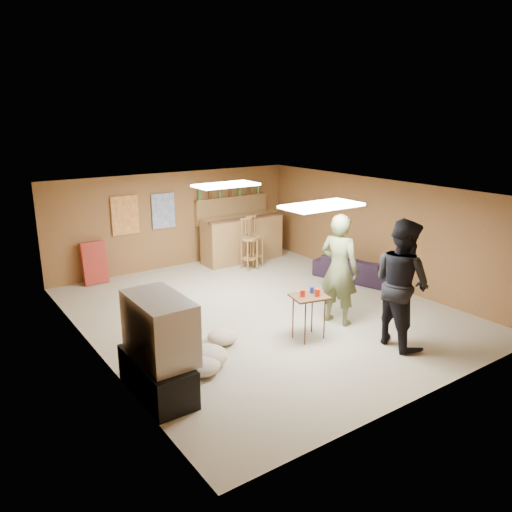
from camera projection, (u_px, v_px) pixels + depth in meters
ground at (262, 311)px, 9.11m from camera, size 7.00×7.00×0.00m
ceiling at (263, 191)px, 8.51m from camera, size 6.00×7.00×0.02m
wall_back at (175, 220)px, 11.57m from camera, size 6.00×0.02×2.20m
wall_front at (430, 317)px, 6.05m from camera, size 6.00×0.02×2.20m
wall_left at (93, 285)px, 7.16m from camera, size 0.02×7.00×2.20m
wall_right at (379, 231)px, 10.46m from camera, size 0.02×7.00×2.20m
tv_stand at (157, 376)px, 6.37m from camera, size 0.55×1.30×0.50m
dvd_box at (173, 378)px, 6.52m from camera, size 0.35×0.50×0.08m
tv_body at (160, 328)px, 6.23m from camera, size 0.60×1.10×0.80m
tv_screen at (182, 322)px, 6.40m from camera, size 0.02×0.95×0.65m
bar_counter at (242, 239)px, 12.11m from camera, size 2.00×0.60×1.10m
bar_lip at (248, 218)px, 11.77m from camera, size 2.10×0.12×0.05m
bar_shelf at (232, 197)px, 12.21m from camera, size 2.00×0.18×0.05m
bar_backing at (232, 209)px, 12.31m from camera, size 2.00×0.14×0.60m
poster_left at (125, 215)px, 10.82m from camera, size 0.60×0.03×0.85m
poster_right at (163, 211)px, 11.31m from camera, size 0.55×0.03×0.80m
folding_chair_stack at (94, 263)px, 10.50m from camera, size 0.50×0.26×0.91m
ceiling_panel_front at (322, 206)px, 7.33m from camera, size 1.20×0.60×0.04m
ceiling_panel_back at (226, 185)px, 9.46m from camera, size 1.20×0.60×0.04m
person_olive at (339, 269)px, 8.37m from camera, size 0.66×0.81×1.91m
person_black at (401, 283)px, 7.56m from camera, size 0.86×1.05×1.99m
sofa at (355, 268)px, 10.78m from camera, size 1.18×1.87×0.51m
tray_table at (309, 317)px, 7.92m from camera, size 0.64×0.56×0.72m
cup_red_near at (303, 293)px, 7.77m from camera, size 0.09×0.09×0.11m
cup_red_far at (317, 292)px, 7.79m from camera, size 0.10×0.10×0.12m
cup_blue at (312, 290)px, 7.93m from camera, size 0.08×0.08×0.10m
bar_stool_left at (249, 244)px, 11.43m from camera, size 0.49×0.49×1.17m
bar_stool_right at (255, 239)px, 11.66m from camera, size 0.47×0.47×1.32m
cushion_near_tv at (207, 356)px, 7.12m from camera, size 0.79×0.79×0.28m
cushion_mid at (222, 337)px, 7.81m from camera, size 0.54×0.54×0.21m
cushion_far at (202, 365)px, 6.89m from camera, size 0.68×0.68×0.24m
bottle_row at (230, 191)px, 12.12m from camera, size 1.76×0.08×0.26m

